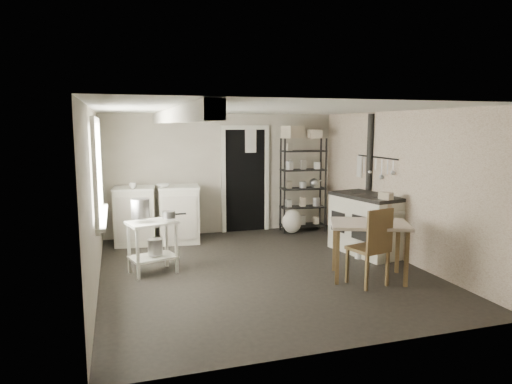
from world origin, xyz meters
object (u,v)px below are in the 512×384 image
object	(u,v)px
prep_table	(153,245)
work_table	(369,251)
chair	(368,248)
stockpot	(140,208)
flour_sack	(292,221)
stove	(367,226)
shelf_rack	(303,183)
base_cabinets	(158,217)

from	to	relation	value
prep_table	work_table	bearing A→B (deg)	-21.40
prep_table	chair	world-z (taller)	chair
stockpot	flour_sack	distance (m)	3.46
work_table	stove	bearing A→B (deg)	60.33
shelf_rack	chair	xyz separation A→B (m)	(-0.40, -3.12, -0.46)
shelf_rack	prep_table	bearing A→B (deg)	-144.13
stove	chair	bearing A→B (deg)	-131.83
prep_table	flour_sack	size ratio (longest dim) A/B	1.60
stockpot	base_cabinets	distance (m)	1.84
chair	flour_sack	size ratio (longest dim) A/B	2.22
prep_table	shelf_rack	distance (m)	3.59
shelf_rack	flour_sack	size ratio (longest dim) A/B	3.94
work_table	chair	distance (m)	0.27
shelf_rack	work_table	distance (m)	2.97
prep_table	shelf_rack	xyz separation A→B (m)	(3.05, 1.81, 0.55)
base_cabinets	work_table	world-z (taller)	base_cabinets
stove	chair	size ratio (longest dim) A/B	1.19
prep_table	flour_sack	world-z (taller)	prep_table
shelf_rack	work_table	size ratio (longest dim) A/B	1.79
stockpot	base_cabinets	bearing A→B (deg)	77.94
prep_table	base_cabinets	world-z (taller)	base_cabinets
work_table	chair	size ratio (longest dim) A/B	0.99
work_table	chair	bearing A→B (deg)	-124.20
prep_table	stove	bearing A→B (deg)	0.67
base_cabinets	stove	world-z (taller)	base_cabinets
shelf_rack	stove	size ratio (longest dim) A/B	1.49
prep_table	shelf_rack	bearing A→B (deg)	30.75
stove	flour_sack	bearing A→B (deg)	100.30
chair	flour_sack	bearing A→B (deg)	74.44
stove	flour_sack	world-z (taller)	stove
work_table	chair	world-z (taller)	chair
stockpot	chair	xyz separation A→B (m)	(2.80, -1.29, -0.45)
prep_table	flour_sack	bearing A→B (deg)	31.38
prep_table	stockpot	distance (m)	0.56
base_cabinets	shelf_rack	xyz separation A→B (m)	(2.83, 0.09, 0.49)
prep_table	work_table	world-z (taller)	prep_table
flour_sack	base_cabinets	bearing A→B (deg)	179.29
stove	flour_sack	xyz separation A→B (m)	(-0.66, 1.66, -0.20)
base_cabinets	flour_sack	xyz separation A→B (m)	(2.56, -0.03, -0.22)
shelf_rack	chair	world-z (taller)	shelf_rack
prep_table	stove	xyz separation A→B (m)	(3.44, 0.04, 0.04)
chair	stockpot	bearing A→B (deg)	142.09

